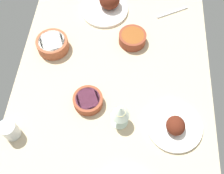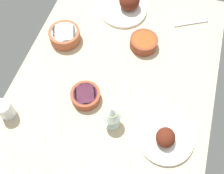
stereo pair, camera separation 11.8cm
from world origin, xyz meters
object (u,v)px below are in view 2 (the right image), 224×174
at_px(wine_glass, 112,113).
at_px(plate_center_main, 165,137).
at_px(bowl_onions, 86,96).
at_px(fork_loose, 191,23).
at_px(plate_near_viewer, 126,5).
at_px(bowl_cream, 65,35).
at_px(bowl_soup, 144,42).
at_px(water_tumbler, 6,110).

bearing_deg(wine_glass, plate_center_main, 88.72).
bearing_deg(bowl_onions, fork_loose, 146.06).
distance_m(plate_center_main, fork_loose, 0.65).
xyz_separation_m(bowl_onions, wine_glass, (0.08, 0.14, 0.07)).
xyz_separation_m(plate_center_main, fork_loose, (-0.65, 0.01, -0.02)).
bearing_deg(wine_glass, bowl_onions, -118.33).
height_order(plate_near_viewer, bowl_onions, plate_near_viewer).
xyz_separation_m(bowl_cream, wine_glass, (0.36, 0.35, 0.07)).
bearing_deg(bowl_soup, bowl_onions, -26.17).
bearing_deg(fork_loose, plate_near_viewer, 152.23).
relative_size(bowl_cream, fork_loose, 0.82).
bearing_deg(bowl_onions, bowl_cream, -143.49).
xyz_separation_m(bowl_soup, wine_glass, (0.43, -0.03, 0.07)).
distance_m(bowl_cream, bowl_soup, 0.39).
bearing_deg(bowl_cream, bowl_soup, 100.87).
bearing_deg(bowl_onions, bowl_soup, 153.83).
height_order(plate_center_main, bowl_onions, plate_center_main).
bearing_deg(plate_center_main, plate_near_viewer, -152.16).
xyz_separation_m(plate_near_viewer, fork_loose, (-0.00, 0.35, -0.03)).
bearing_deg(water_tumbler, plate_near_viewer, 156.23).
relative_size(plate_near_viewer, water_tumbler, 2.82).
bearing_deg(bowl_soup, plate_center_main, 24.13).
bearing_deg(plate_center_main, water_tumbler, -82.70).
height_order(bowl_cream, fork_loose, bowl_cream).
bearing_deg(plate_center_main, fork_loose, 179.07).
bearing_deg(plate_near_viewer, fork_loose, 90.56).
distance_m(wine_glass, water_tumbler, 0.45).
xyz_separation_m(bowl_onions, fork_loose, (-0.57, 0.38, -0.02)).
height_order(bowl_cream, bowl_soup, bowl_cream).
bearing_deg(plate_center_main, bowl_cream, -122.14).
distance_m(bowl_cream, water_tumbler, 0.46).
relative_size(plate_center_main, bowl_soup, 1.73).
xyz_separation_m(bowl_cream, fork_loose, (-0.28, 0.59, -0.03)).
height_order(plate_center_main, fork_loose, plate_center_main).
height_order(bowl_onions, bowl_cream, bowl_cream).
distance_m(bowl_onions, water_tumbler, 0.34).
bearing_deg(fork_loose, plate_center_main, -119.26).
distance_m(bowl_onions, wine_glass, 0.18).
bearing_deg(bowl_onions, plate_center_main, 77.50).
relative_size(bowl_soup, fork_loose, 0.73).
height_order(wine_glass, fork_loose, wine_glass).
relative_size(bowl_cream, wine_glass, 1.09).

